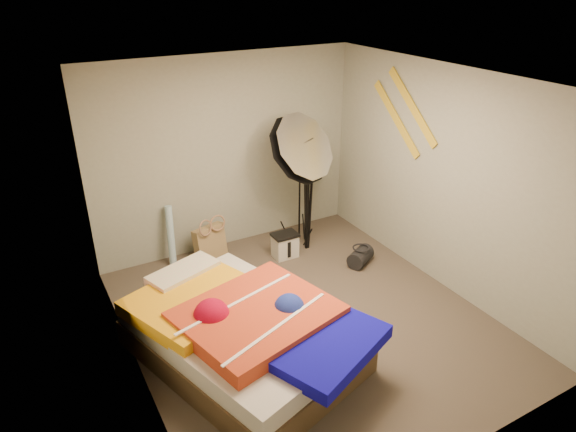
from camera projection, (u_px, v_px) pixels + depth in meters
floor at (307, 320)px, 5.46m from camera, size 4.00×4.00×0.00m
ceiling at (312, 82)px, 4.37m from camera, size 4.00×4.00×0.00m
wall_back at (227, 155)px, 6.49m from camera, size 3.50×0.00×3.50m
wall_front at (470, 328)px, 3.35m from camera, size 3.50×0.00×3.50m
wall_left at (125, 259)px, 4.14m from camera, size 0.00×4.00×4.00m
wall_right at (444, 180)px, 5.69m from camera, size 0.00×4.00×4.00m
tote_bag at (210, 242)px, 6.56m from camera, size 0.46×0.30×0.44m
wrapping_roll at (171, 236)px, 6.36m from camera, size 0.16×0.24×0.77m
camera_case at (285, 246)px, 6.60m from camera, size 0.30×0.22×0.30m
duffel_bag at (360, 257)px, 6.44m from camera, size 0.41×0.36×0.22m
wall_stripe_upper at (412, 107)px, 5.85m from camera, size 0.02×0.91×0.78m
wall_stripe_lower at (396, 119)px, 6.13m from camera, size 0.02×0.91×0.78m
bed at (243, 331)px, 4.80m from camera, size 2.07×2.48×0.61m
photo_umbrella at (298, 150)px, 6.24m from camera, size 1.03×0.87×1.92m
camera_tripod at (308, 195)px, 6.54m from camera, size 0.09×0.09×1.35m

